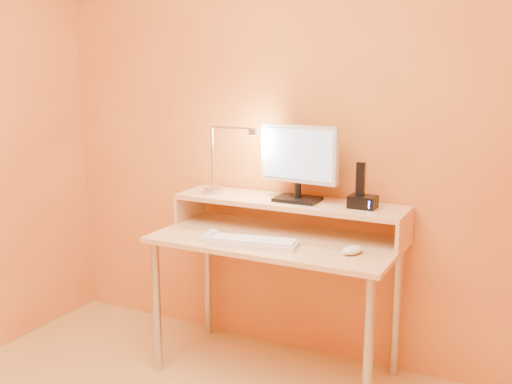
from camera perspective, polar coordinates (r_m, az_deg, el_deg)
The scene contains 25 objects.
wall_back at distance 3.11m, azimuth 4.49°, elevation 6.51°, with size 3.00×0.04×2.50m, color gold.
desk_leg_fl at distance 3.11m, azimuth -9.52°, elevation -10.84°, with size 0.04×0.04×0.69m, color #B1B1B6.
desk_leg_fr at distance 2.66m, azimuth 10.71°, elevation -14.93°, with size 0.04×0.04×0.69m, color #B1B1B6.
desk_leg_bl at distance 3.49m, azimuth -4.66°, elevation -8.11°, with size 0.04×0.04×0.69m, color #B1B1B6.
desk_leg_br at distance 3.10m, azimuth 13.32°, elevation -11.03°, with size 0.04×0.04×0.69m, color #B1B1B6.
desk_lower at distance 2.93m, azimuth 1.94°, elevation -4.65°, with size 1.20×0.60×0.03m, color tan.
shelf_riser_left at distance 3.31m, azimuth -6.29°, elevation -1.33°, with size 0.02×0.30×0.14m, color tan.
shelf_riser_right at distance 2.86m, azimuth 14.07°, elevation -3.72°, with size 0.02×0.30×0.14m, color tan.
desk_shelf at distance 3.02m, azimuth 3.15°, elevation -1.00°, with size 1.20×0.30×0.03m, color tan.
monitor_foot at distance 2.99m, azimuth 4.01°, elevation -0.69°, with size 0.22×0.16×0.02m, color black.
monitor_neck at distance 2.99m, azimuth 4.02°, elevation 0.13°, with size 0.04×0.04×0.07m, color black.
monitor_panel at distance 2.96m, azimuth 4.15°, elevation 3.67°, with size 0.42×0.04×0.29m, color silver.
monitor_back at distance 2.98m, azimuth 4.32°, elevation 3.73°, with size 0.38×0.01×0.24m, color black.
monitor_screen at distance 2.95m, azimuth 4.01°, elevation 3.63°, with size 0.38×0.00×0.25m, color #9BBDE8.
lamp_base at distance 3.18m, azimuth -4.16°, elevation 0.10°, with size 0.10×0.10×0.03m, color #B1B1B6.
lamp_post at distance 3.15m, azimuth -4.21°, elevation 3.27°, with size 0.01×0.01×0.33m, color #B1B1B6.
lamp_arm at distance 3.07m, azimuth -2.32°, elevation 6.17°, with size 0.01×0.01×0.24m, color #B1B1B6.
lamp_head at distance 3.01m, azimuth -0.31°, elevation 5.79°, with size 0.04×0.04×0.03m, color #B1B1B6.
lamp_bulb at distance 3.01m, azimuth -0.31°, elevation 5.49°, with size 0.03×0.03×0.00m, color #FFEAC6.
phone_dock at distance 2.88m, azimuth 10.21°, elevation -0.93°, with size 0.13×0.10×0.06m, color black.
phone_handset at distance 2.86m, azimuth 10.00°, elevation 1.25°, with size 0.04×0.03×0.16m, color black.
phone_led at distance 2.82m, azimuth 10.79°, elevation -1.22°, with size 0.01×0.00×0.04m, color #313EF2.
keyboard at distance 2.80m, azimuth -0.26°, elevation -4.91°, with size 0.42×0.13×0.02m, color silver.
mouse at distance 2.70m, azimuth 9.21°, elevation -5.53°, with size 0.07×0.12×0.04m, color white.
remote_control at distance 2.93m, azimuth -4.52°, elevation -4.21°, with size 0.04×0.16×0.02m, color silver.
Camera 1 is at (1.17, -1.37, 1.54)m, focal length 41.68 mm.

